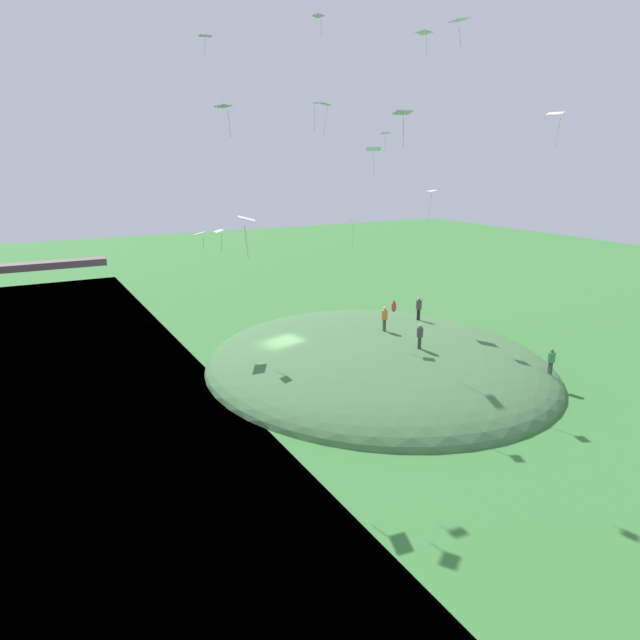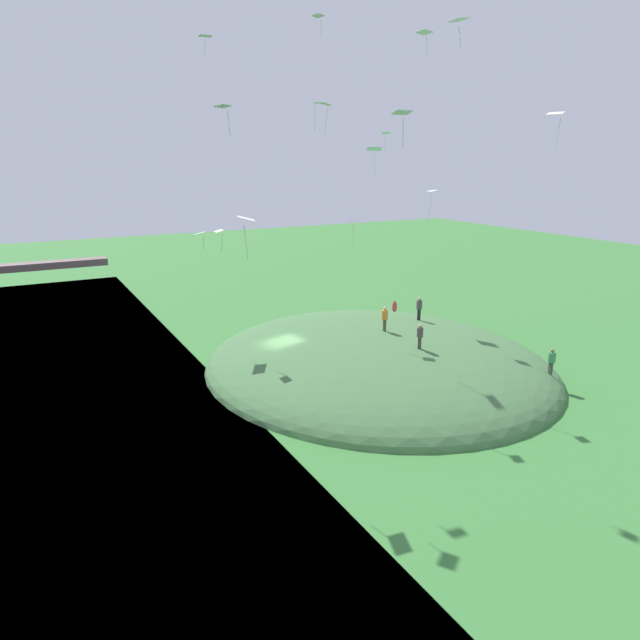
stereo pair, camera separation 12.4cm
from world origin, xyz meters
name	(u,v)px [view 1 (the left image)]	position (x,y,z in m)	size (l,w,h in m)	color
ground_plane	(282,368)	(0.00, 0.00, 0.00)	(160.00, 160.00, 0.00)	#387635
grass_hill	(376,366)	(6.16, -2.74, 0.00)	(24.02, 26.09, 4.89)	#456F41
person_near_shore	(385,316)	(6.95, -2.50, 3.56)	(0.46, 0.46, 1.80)	#3C3C2B
person_watching_kites	(551,358)	(13.68, -11.47, 2.02)	(0.55, 0.55, 1.69)	#383D30
person_on_hilltop	(394,307)	(14.67, 6.99, 1.09)	(0.58, 0.58, 1.74)	black
person_walking_path	(419,306)	(11.57, -0.51, 3.30)	(0.58, 0.58, 1.85)	black
person_with_child	(420,333)	(6.91, -6.57, 3.37)	(0.57, 0.57, 1.66)	#3D3B32
kite_0	(459,21)	(5.02, -10.72, 20.82)	(0.78, 1.05, 1.32)	silver
kite_1	(385,134)	(10.12, 2.66, 16.10)	(0.84, 0.68, 1.40)	white
kite_2	(402,114)	(1.22, -11.51, 16.31)	(0.96, 0.78, 1.65)	white
kite_3	(374,150)	(10.35, 4.51, 14.98)	(1.37, 1.23, 2.30)	white
kite_4	(247,220)	(-5.95, -9.42, 11.53)	(1.13, 1.36, 1.99)	silver
kite_5	(319,17)	(0.59, -4.40, 21.75)	(0.59, 0.75, 1.09)	white
kite_6	(317,105)	(1.96, -1.60, 17.49)	(0.75, 0.86, 1.70)	white
kite_7	(205,37)	(-5.08, -1.99, 20.63)	(0.73, 0.55, 1.15)	white
kite_8	(354,223)	(4.98, -1.29, 10.06)	(0.87, 0.84, 1.90)	silver
kite_9	(432,194)	(7.45, -6.37, 12.20)	(0.68, 0.82, 2.05)	white
kite_10	(325,106)	(3.95, 0.86, 17.69)	(0.86, 1.04, 2.24)	silver
kite_11	(219,233)	(-3.68, 1.43, 9.66)	(0.53, 0.75, 1.50)	silver
kite_12	(424,33)	(9.03, -2.86, 22.00)	(0.76, 1.08, 1.46)	white
kite_13	(200,234)	(-4.29, 3.67, 9.37)	(1.30, 1.39, 1.31)	white
kite_14	(224,108)	(-5.79, -6.56, 16.68)	(1.04, 0.98, 1.50)	white
kite_15	(556,116)	(11.02, -12.05, 16.54)	(0.87, 1.03, 1.92)	white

